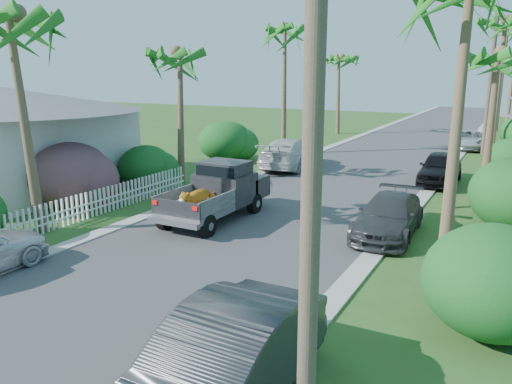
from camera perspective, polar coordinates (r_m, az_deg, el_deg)
The scene contains 26 objects.
ground at distance 12.07m, azimuth -16.35°, elevation -12.91°, with size 120.00×120.00×0.00m, color #2F4F1D.
road at distance 33.88m, azimuth 14.60°, elevation 4.20°, with size 8.00×100.00×0.02m, color #38383A.
curb_left at distance 35.11m, azimuth 7.76°, elevation 4.87°, with size 0.60×100.00×0.06m, color #A5A39E.
curb_right at distance 33.15m, azimuth 21.83°, elevation 3.50°, with size 0.60×100.00×0.06m, color #A5A39E.
pickup_truck at distance 18.43m, azimuth -4.05°, elevation 0.17°, with size 1.98×5.12×2.06m.
parked_car_rn at distance 8.19m, azimuth -4.01°, elevation -19.39°, with size 1.74×4.98×1.64m, color #2C2E31.
parked_car_rm at distance 16.97m, azimuth 14.92°, elevation -2.71°, with size 1.81×4.46×1.29m, color #323437.
parked_car_rf at distance 25.57m, azimuth 20.31°, elevation 2.56°, with size 1.79×4.45×1.52m, color black.
parked_car_rd at distance 38.07m, azimuth 23.08°, elevation 5.52°, with size 2.15×4.65×1.29m, color silver.
parked_car_lf at distance 28.10m, azimuth 3.92°, elevation 4.43°, with size 2.30×5.66×1.64m, color silver.
palm_l_a at distance 17.61m, azimuth -26.00°, elevation 17.69°, with size 4.40×4.40×8.20m.
palm_l_b at distance 24.41m, azimuth -8.87°, elevation 15.48°, with size 4.40×4.40×7.40m.
palm_l_c at distance 32.72m, azimuth 3.34°, elevation 18.19°, with size 4.40×4.40×9.20m.
palm_l_d at distance 43.95m, azimuth 9.55°, elevation 14.92°, with size 4.40×4.40×7.70m.
palm_r_b at distance 22.58m, azimuth 25.98°, elevation 13.98°, with size 4.40×4.40×7.20m.
palm_r_c at distance 33.70m, azimuth 26.64°, elevation 17.04°, with size 4.40×4.40×9.40m.
shrub_l_b at distance 21.04m, azimuth -20.44°, elevation 1.83°, with size 3.00×3.30×2.60m, color #9D1662.
shrub_l_c at distance 23.60m, azimuth -12.49°, elevation 2.83°, with size 2.40×2.64×2.00m, color #123F17.
shrub_l_d at distance 30.31m, azimuth -3.51°, elevation 5.83°, with size 3.20×3.52×2.40m, color #123F17.
shrub_r_a at distance 11.32m, azimuth 25.46°, elevation -9.16°, with size 2.80×3.08×2.30m, color #123F17.
picket_fence at distance 19.58m, azimuth -17.83°, elevation -1.19°, with size 0.10×11.00×1.00m, color white.
house_left at distance 25.58m, azimuth -26.71°, elevation 5.06°, with size 9.00×8.00×4.60m.
utility_pole_a at distance 6.00m, azimuth 6.53°, elevation 7.07°, with size 1.60×0.26×9.00m.
utility_pole_b at distance 20.67m, azimuth 22.50°, elevation 10.71°, with size 1.60×0.26×9.00m.
utility_pole_c at distance 35.62m, azimuth 25.19°, elevation 11.24°, with size 1.60×0.26×9.00m.
utility_pole_d at distance 50.59m, azimuth 26.29°, elevation 11.45°, with size 1.60×0.26×9.00m.
Camera 1 is at (7.81, -7.54, 5.27)m, focal length 35.00 mm.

